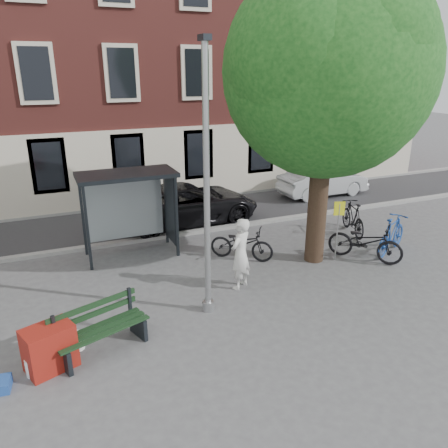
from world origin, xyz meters
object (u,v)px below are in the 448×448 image
painter (240,254)px  bus_shelter (140,193)px  bike_d (353,218)px  car_silver (323,181)px  notice_sign (338,219)px  bike_b (392,235)px  lamppost (207,199)px  red_stand (50,348)px  bike_a (242,243)px  car_dark (188,203)px  bike_c (365,242)px  bench (101,331)px

painter → bus_shelter: bearing=-94.9°
bike_d → car_silver: size_ratio=0.47×
car_silver → notice_sign: 7.24m
bike_b → notice_sign: size_ratio=1.10×
bike_b → bike_d: size_ratio=1.04×
lamppost → painter: size_ratio=3.18×
car_silver → red_stand: 14.48m
bike_a → red_stand: bearing=160.1°
bike_d → bike_b: bearing=107.4°
bike_d → notice_sign: 2.63m
car_dark → bike_d: bearing=-128.2°
bus_shelter → painter: 3.91m
bike_b → bike_c: 1.10m
bike_a → bus_shelter: bearing=96.8°
bench → car_silver: (10.97, 7.97, 0.23)m
painter → car_dark: painter is taller
bike_a → car_silver: 8.09m
car_silver → red_stand: bearing=122.8°
painter → bench: bearing=-13.2°
bike_b → car_silver: size_ratio=0.49×
bike_a → car_silver: bearing=-12.2°
bike_b → notice_sign: 2.06m
bus_shelter → red_stand: bearing=-120.9°
bike_c → car_silver: car_silver is taller
bike_a → painter: bearing=-166.2°
lamppost → red_stand: lamppost is taller
bench → bike_a: 5.48m
bike_a → red_stand: size_ratio=2.16×
bus_shelter → bike_d: bearing=-9.9°
bench → bike_d: bike_d is taller
painter → notice_sign: 3.43m
lamppost → bike_d: 7.44m
red_stand → notice_sign: 8.44m
bus_shelter → car_dark: 3.29m
bike_b → car_dark: (-4.91, 5.23, 0.13)m
lamppost → car_dark: bearing=75.7°
bus_shelter → painter: (1.81, -3.33, -0.96)m
painter → car_silver: 9.75m
bike_c → bike_b: bearing=-33.3°
bus_shelter → red_stand: bus_shelter is taller
bike_b → car_silver: 6.62m
lamppost → bike_c: 5.90m
bike_a → bike_b: size_ratio=0.96×
car_silver → bench: bearing=124.4°
lamppost → car_dark: (1.59, 6.24, -2.04)m
bus_shelter → notice_sign: size_ratio=1.55×
car_dark → red_stand: (-5.15, -7.06, -0.29)m
painter → car_silver: bearing=-171.0°
lamppost → bench: bearing=-166.5°
painter → notice_sign: (3.38, 0.46, 0.36)m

